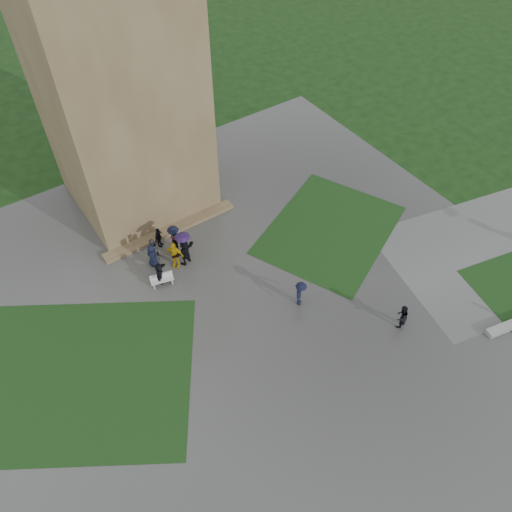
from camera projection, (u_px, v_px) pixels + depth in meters
ground at (266, 351)px, 25.99m from camera, size 120.00×120.00×0.00m
plaza at (245, 324)px, 27.09m from camera, size 34.00×34.00×0.02m
lawn_inset_left at (81, 376)px, 24.99m from camera, size 14.10×13.46×0.01m
lawn_inset_right at (330, 230)px, 31.95m from camera, size 11.12×10.15×0.01m
tower at (113, 70)px, 27.65m from camera, size 8.00×8.00×18.00m
tower_plinth at (171, 230)px, 31.78m from camera, size 9.00×0.80×0.22m
bench at (162, 279)px, 28.69m from camera, size 1.38×0.72×0.76m
visitor_cluster at (172, 249)px, 29.44m from camera, size 3.44×3.73×2.38m
pedestrian_mid at (300, 294)px, 27.41m from camera, size 1.19×1.15×1.70m
pedestrian_near at (401, 317)px, 26.44m from camera, size 0.84×0.56×1.60m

